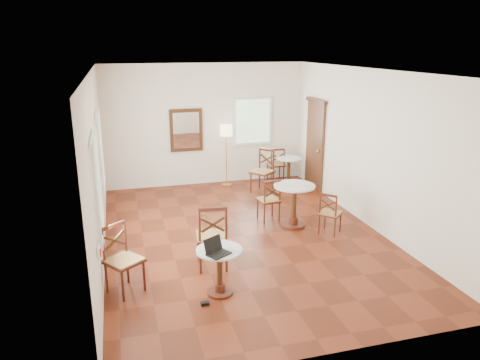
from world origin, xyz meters
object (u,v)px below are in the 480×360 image
(cafe_table_near, at_px, (219,266))
(water_glass, at_px, (213,250))
(cafe_table_mid, at_px, (294,201))
(power_adapter, at_px, (205,303))
(chair_mid_a, at_px, (269,200))
(chair_back_b, at_px, (263,171))
(floor_lamp, at_px, (226,134))
(mouse, at_px, (218,248))
(chair_mid_b, at_px, (330,213))
(cafe_table_back, at_px, (289,168))
(navy_mug, at_px, (213,246))
(laptop, at_px, (216,250))
(chair_near_a, at_px, (212,236))
(chair_near_b, at_px, (123,259))
(chair_back_a, at_px, (276,164))

(cafe_table_near, relative_size, water_glass, 8.08)
(cafe_table_mid, distance_m, power_adapter, 3.25)
(chair_mid_a, height_order, chair_back_b, chair_back_b)
(floor_lamp, relative_size, mouse, 17.61)
(chair_mid_b, height_order, floor_lamp, floor_lamp)
(floor_lamp, distance_m, power_adapter, 5.64)
(cafe_table_back, xyz_separation_m, navy_mug, (-2.96, -4.68, 0.31))
(cafe_table_near, bearing_deg, laptop, -119.52)
(chair_near_a, relative_size, chair_near_b, 1.08)
(chair_near_a, relative_size, chair_back_a, 1.22)
(navy_mug, bearing_deg, chair_back_a, 61.50)
(chair_mid_a, bearing_deg, water_glass, 50.37)
(cafe_table_back, height_order, power_adapter, cafe_table_back)
(floor_lamp, bearing_deg, navy_mug, -105.79)
(cafe_table_mid, bearing_deg, chair_mid_b, -44.75)
(cafe_table_mid, xyz_separation_m, navy_mug, (-2.04, -2.07, 0.22))
(chair_back_b, bearing_deg, chair_near_a, -69.81)
(mouse, bearing_deg, cafe_table_back, 72.33)
(cafe_table_near, bearing_deg, floor_lamp, 75.16)
(chair_mid_a, bearing_deg, chair_mid_b, 126.74)
(mouse, relative_size, navy_mug, 0.69)
(cafe_table_near, xyz_separation_m, chair_back_a, (2.66, 5.06, 0.01))
(chair_back_a, bearing_deg, cafe_table_near, 63.84)
(mouse, bearing_deg, chair_back_b, 78.27)
(laptop, bearing_deg, navy_mug, 67.09)
(chair_back_b, bearing_deg, water_glass, -66.36)
(floor_lamp, distance_m, mouse, 5.23)
(chair_back_b, height_order, power_adapter, chair_back_b)
(cafe_table_near, xyz_separation_m, chair_near_b, (-1.31, 0.44, 0.07))
(cafe_table_near, relative_size, cafe_table_mid, 0.82)
(floor_lamp, xyz_separation_m, mouse, (-1.34, -5.02, -0.60))
(chair_near_a, distance_m, chair_near_b, 1.42)
(cafe_table_mid, distance_m, chair_back_b, 2.23)
(chair_back_a, xyz_separation_m, navy_mug, (-2.74, -5.05, 0.30))
(cafe_table_back, xyz_separation_m, water_glass, (-2.97, -4.78, 0.31))
(cafe_table_back, relative_size, chair_mid_b, 0.85)
(chair_back_a, height_order, floor_lamp, floor_lamp)
(chair_near_a, height_order, mouse, chair_near_a)
(floor_lamp, relative_size, power_adapter, 13.61)
(chair_near_a, distance_m, chair_back_a, 4.98)
(chair_mid_a, bearing_deg, chair_back_b, -110.67)
(chair_near_a, xyz_separation_m, power_adapter, (-0.33, -1.05, -0.52))
(cafe_table_near, relative_size, chair_near_a, 0.64)
(chair_back_a, bearing_deg, chair_mid_a, 68.99)
(cafe_table_back, xyz_separation_m, chair_near_b, (-4.17, -4.25, 0.07))
(water_glass, bearing_deg, laptop, -36.54)
(cafe_table_back, distance_m, navy_mug, 5.55)
(chair_back_a, bearing_deg, power_adapter, 62.68)
(laptop, distance_m, mouse, 0.13)
(power_adapter, bearing_deg, navy_mug, 54.40)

